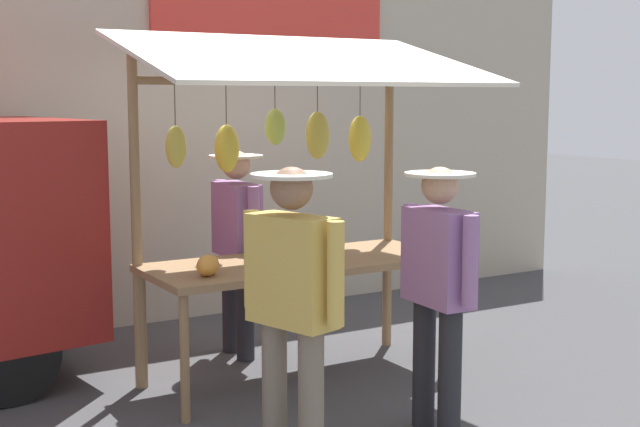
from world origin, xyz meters
The scene contains 6 objects.
ground_plane centered at (0.00, 0.00, 0.00)m, with size 40.00×40.00×0.00m, color #424244.
street_backdrop centered at (0.05, -2.20, 1.70)m, with size 9.00×0.30×3.40m.
market_stall centered at (0.01, -0.04, 1.54)m, with size 2.50×1.46×2.50m.
vendor_with_sunhat centered at (0.13, -0.75, 0.96)m, with size 0.42×0.70×1.63m.
shopper_with_ponytail centered at (-0.21, 1.33, 0.96)m, with size 0.42×0.70×1.63m.
shopper_in_striped_shirt centered at (0.82, 1.39, 1.00)m, with size 0.43×0.69×1.68m.
Camera 1 is at (3.05, 5.43, 2.05)m, focal length 49.61 mm.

